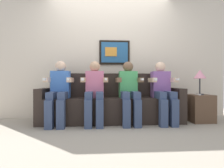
{
  "coord_description": "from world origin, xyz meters",
  "views": [
    {
      "loc": [
        -0.2,
        -2.86,
        0.73
      ],
      "look_at": [
        0.0,
        0.15,
        0.7
      ],
      "focal_mm": 27.64,
      "sensor_mm": 36.0,
      "label": 1
    }
  ],
  "objects_px": {
    "person_leftmost": "(59,89)",
    "person_right_center": "(129,89)",
    "spare_remote_on_table": "(198,94)",
    "table_lamp": "(200,75)",
    "person_left_center": "(95,89)",
    "couch": "(111,105)",
    "person_rightmost": "(163,89)",
    "side_table_right": "(200,108)"
  },
  "relations": [
    {
      "from": "table_lamp",
      "to": "person_left_center",
      "type": "bearing_deg",
      "value": -179.07
    },
    {
      "from": "couch",
      "to": "person_leftmost",
      "type": "xyz_separation_m",
      "value": [
        -0.91,
        -0.17,
        0.29
      ]
    },
    {
      "from": "spare_remote_on_table",
      "to": "side_table_right",
      "type": "bearing_deg",
      "value": 45.55
    },
    {
      "from": "table_lamp",
      "to": "spare_remote_on_table",
      "type": "bearing_deg",
      "value": -140.52
    },
    {
      "from": "person_leftmost",
      "to": "spare_remote_on_table",
      "type": "xyz_separation_m",
      "value": [
        2.47,
        -0.02,
        -0.1
      ]
    },
    {
      "from": "couch",
      "to": "person_left_center",
      "type": "xyz_separation_m",
      "value": [
        -0.3,
        -0.17,
        0.29
      ]
    },
    {
      "from": "person_leftmost",
      "to": "person_right_center",
      "type": "bearing_deg",
      "value": 0.02
    },
    {
      "from": "couch",
      "to": "person_rightmost",
      "type": "relative_size",
      "value": 2.32
    },
    {
      "from": "person_right_center",
      "to": "person_rightmost",
      "type": "bearing_deg",
      "value": -0.04
    },
    {
      "from": "person_left_center",
      "to": "spare_remote_on_table",
      "type": "bearing_deg",
      "value": -0.65
    },
    {
      "from": "person_leftmost",
      "to": "person_rightmost",
      "type": "height_order",
      "value": "same"
    },
    {
      "from": "spare_remote_on_table",
      "to": "table_lamp",
      "type": "bearing_deg",
      "value": 39.48
    },
    {
      "from": "table_lamp",
      "to": "person_leftmost",
      "type": "bearing_deg",
      "value": -179.29
    },
    {
      "from": "couch",
      "to": "person_right_center",
      "type": "bearing_deg",
      "value": -28.99
    },
    {
      "from": "person_leftmost",
      "to": "person_left_center",
      "type": "distance_m",
      "value": 0.61
    },
    {
      "from": "person_right_center",
      "to": "spare_remote_on_table",
      "type": "xyz_separation_m",
      "value": [
        1.25,
        -0.02,
        -0.1
      ]
    },
    {
      "from": "person_right_center",
      "to": "couch",
      "type": "bearing_deg",
      "value": 151.01
    },
    {
      "from": "couch",
      "to": "spare_remote_on_table",
      "type": "xyz_separation_m",
      "value": [
        1.56,
        -0.19,
        0.2
      ]
    },
    {
      "from": "couch",
      "to": "table_lamp",
      "type": "distance_m",
      "value": 1.72
    },
    {
      "from": "person_rightmost",
      "to": "table_lamp",
      "type": "xyz_separation_m",
      "value": [
        0.71,
        0.03,
        0.25
      ]
    },
    {
      "from": "couch",
      "to": "table_lamp",
      "type": "xyz_separation_m",
      "value": [
        1.62,
        -0.14,
        0.55
      ]
    },
    {
      "from": "person_right_center",
      "to": "table_lamp",
      "type": "bearing_deg",
      "value": 1.35
    },
    {
      "from": "person_rightmost",
      "to": "table_lamp",
      "type": "relative_size",
      "value": 2.41
    },
    {
      "from": "person_leftmost",
      "to": "person_right_center",
      "type": "xyz_separation_m",
      "value": [
        1.22,
        0.0,
        -0.0
      ]
    },
    {
      "from": "couch",
      "to": "side_table_right",
      "type": "relative_size",
      "value": 5.16
    },
    {
      "from": "person_right_center",
      "to": "spare_remote_on_table",
      "type": "relative_size",
      "value": 8.54
    },
    {
      "from": "table_lamp",
      "to": "spare_remote_on_table",
      "type": "xyz_separation_m",
      "value": [
        -0.06,
        -0.05,
        -0.35
      ]
    },
    {
      "from": "person_right_center",
      "to": "table_lamp",
      "type": "distance_m",
      "value": 1.34
    },
    {
      "from": "person_rightmost",
      "to": "spare_remote_on_table",
      "type": "height_order",
      "value": "person_rightmost"
    },
    {
      "from": "person_right_center",
      "to": "side_table_right",
      "type": "height_order",
      "value": "person_right_center"
    },
    {
      "from": "person_rightmost",
      "to": "spare_remote_on_table",
      "type": "relative_size",
      "value": 8.54
    },
    {
      "from": "couch",
      "to": "person_rightmost",
      "type": "xyz_separation_m",
      "value": [
        0.91,
        -0.17,
        0.29
      ]
    },
    {
      "from": "person_leftmost",
      "to": "table_lamp",
      "type": "bearing_deg",
      "value": 0.71
    },
    {
      "from": "person_right_center",
      "to": "table_lamp",
      "type": "relative_size",
      "value": 2.41
    },
    {
      "from": "person_rightmost",
      "to": "spare_remote_on_table",
      "type": "distance_m",
      "value": 0.65
    },
    {
      "from": "couch",
      "to": "person_left_center",
      "type": "relative_size",
      "value": 2.32
    },
    {
      "from": "couch",
      "to": "table_lamp",
      "type": "relative_size",
      "value": 5.61
    },
    {
      "from": "person_leftmost",
      "to": "table_lamp",
      "type": "xyz_separation_m",
      "value": [
        2.53,
        0.03,
        0.25
      ]
    },
    {
      "from": "couch",
      "to": "side_table_right",
      "type": "height_order",
      "value": "couch"
    },
    {
      "from": "person_leftmost",
      "to": "person_right_center",
      "type": "height_order",
      "value": "same"
    },
    {
      "from": "person_leftmost",
      "to": "person_rightmost",
      "type": "bearing_deg",
      "value": 0.0
    },
    {
      "from": "couch",
      "to": "side_table_right",
      "type": "distance_m",
      "value": 1.64
    }
  ]
}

